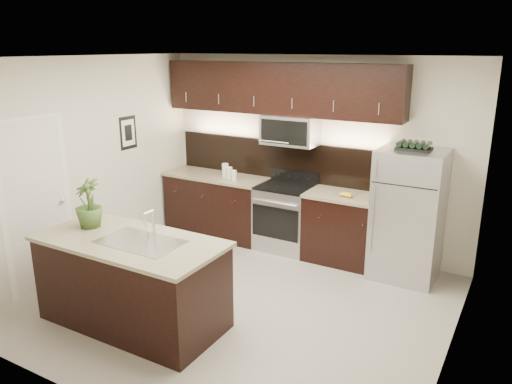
% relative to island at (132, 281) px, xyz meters
% --- Properties ---
extents(ground, '(4.50, 4.50, 0.00)m').
position_rel_island_xyz_m(ground, '(0.72, 0.90, -0.47)').
color(ground, gray).
rests_on(ground, ground).
extents(room_walls, '(4.52, 4.02, 2.71)m').
position_rel_island_xyz_m(room_walls, '(0.61, 0.87, 1.22)').
color(room_walls, beige).
rests_on(room_walls, ground).
extents(counter_run, '(3.51, 0.65, 0.94)m').
position_rel_island_xyz_m(counter_run, '(0.26, 2.59, -0.00)').
color(counter_run, black).
rests_on(counter_run, ground).
extents(upper_fixtures, '(3.49, 0.40, 1.66)m').
position_rel_island_xyz_m(upper_fixtures, '(0.29, 2.74, 1.67)').
color(upper_fixtures, black).
rests_on(upper_fixtures, counter_run).
extents(island, '(1.96, 0.96, 0.94)m').
position_rel_island_xyz_m(island, '(0.00, 0.00, 0.00)').
color(island, black).
rests_on(island, ground).
extents(sink_faucet, '(0.84, 0.50, 0.28)m').
position_rel_island_xyz_m(sink_faucet, '(0.15, 0.01, 0.48)').
color(sink_faucet, silver).
rests_on(sink_faucet, island).
extents(refrigerator, '(0.79, 0.71, 1.63)m').
position_rel_island_xyz_m(refrigerator, '(2.18, 2.53, 0.34)').
color(refrigerator, '#B2B2B7').
rests_on(refrigerator, ground).
extents(wine_rack, '(0.40, 0.25, 0.10)m').
position_rel_island_xyz_m(wine_rack, '(2.18, 2.53, 1.20)').
color(wine_rack, black).
rests_on(wine_rack, refrigerator).
extents(plant, '(0.35, 0.35, 0.53)m').
position_rel_island_xyz_m(plant, '(-0.62, 0.07, 0.73)').
color(plant, '#354F1F').
rests_on(plant, island).
extents(canisters, '(0.30, 0.18, 0.21)m').
position_rel_island_xyz_m(canisters, '(-0.43, 2.51, 0.56)').
color(canisters, silver).
rests_on(canisters, counter_run).
extents(french_press, '(0.10, 0.10, 0.28)m').
position_rel_island_xyz_m(french_press, '(1.89, 2.54, 0.57)').
color(french_press, silver).
rests_on(french_press, counter_run).
extents(bananas, '(0.21, 0.18, 0.06)m').
position_rel_island_xyz_m(bananas, '(1.34, 2.51, 0.50)').
color(bananas, gold).
rests_on(bananas, counter_run).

